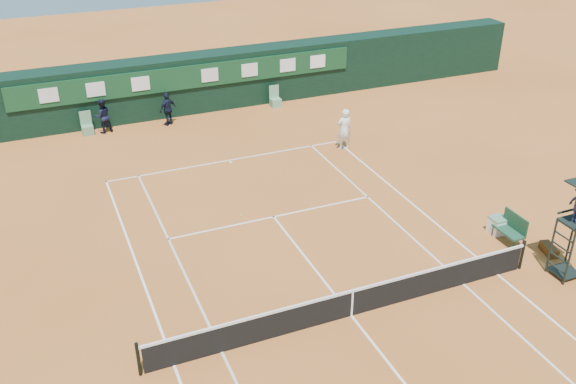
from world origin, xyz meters
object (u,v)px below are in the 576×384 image
(tennis_net, at_px, (352,302))
(player, at_px, (344,129))
(player_bench, at_px, (512,227))
(cooler, at_px, (498,225))

(tennis_net, height_order, player, player)
(tennis_net, bearing_deg, player_bench, 11.74)
(cooler, height_order, player, player)
(tennis_net, height_order, cooler, tennis_net)
(cooler, bearing_deg, tennis_net, -163.34)
(tennis_net, bearing_deg, player, 64.00)
(cooler, relative_size, player, 0.32)
(player_bench, distance_m, player, 9.69)
(player, bearing_deg, player_bench, 101.46)
(player_bench, bearing_deg, tennis_net, -168.26)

